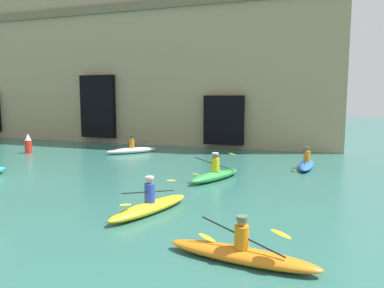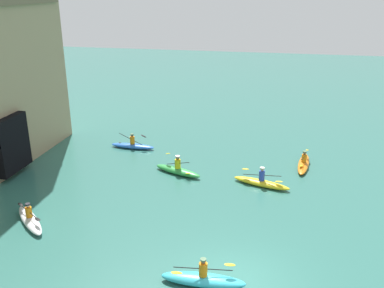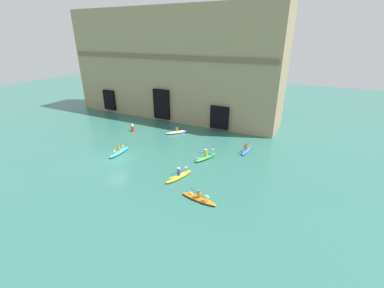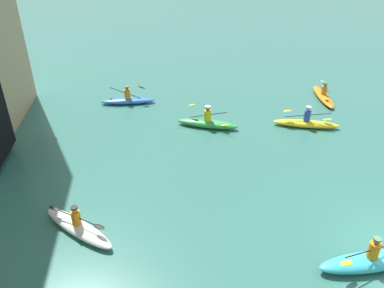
{
  "view_description": "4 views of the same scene",
  "coord_description": "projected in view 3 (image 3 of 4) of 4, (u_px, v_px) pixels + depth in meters",
  "views": [
    {
      "loc": [
        13.46,
        -10.33,
        3.54
      ],
      "look_at": [
        7.44,
        6.6,
        1.26
      ],
      "focal_mm": 35.0,
      "sensor_mm": 36.0,
      "label": 1
    },
    {
      "loc": [
        -13.8,
        -1.02,
        10.77
      ],
      "look_at": [
        9.24,
        3.87,
        1.97
      ],
      "focal_mm": 40.0,
      "sensor_mm": 36.0,
      "label": 2
    },
    {
      "loc": [
        19.63,
        -19.24,
        13.03
      ],
      "look_at": [
        7.72,
        4.09,
        1.81
      ],
      "focal_mm": 24.0,
      "sensor_mm": 36.0,
      "label": 3
    },
    {
      "loc": [
        -7.79,
        7.69,
        8.93
      ],
      "look_at": [
        5.57,
        5.98,
        1.13
      ],
      "focal_mm": 35.0,
      "sensor_mm": 36.0,
      "label": 4
    }
  ],
  "objects": [
    {
      "name": "kayak_green",
      "position": [
        206.0,
        157.0,
        29.03
      ],
      "size": [
        1.76,
        3.2,
        1.18
      ],
      "rotation": [
        0.0,
        0.0,
        4.35
      ],
      "color": "green",
      "rests_on": "ground"
    },
    {
      "name": "kayak_cyan",
      "position": [
        119.0,
        152.0,
        30.33
      ],
      "size": [
        0.88,
        3.3,
        1.16
      ],
      "rotation": [
        0.0,
        0.0,
        1.61
      ],
      "color": "#33B2C6",
      "rests_on": "ground"
    },
    {
      "name": "marker_buoy",
      "position": [
        133.0,
        127.0,
        37.25
      ],
      "size": [
        0.45,
        0.45,
        1.24
      ],
      "color": "red",
      "rests_on": "ground"
    },
    {
      "name": "kayak_white",
      "position": [
        177.0,
        132.0,
        36.55
      ],
      "size": [
        2.67,
        2.78,
        1.07
      ],
      "rotation": [
        0.0,
        0.0,
        3.96
      ],
      "color": "white",
      "rests_on": "ground"
    },
    {
      "name": "kayak_blue",
      "position": [
        246.0,
        150.0,
        30.95
      ],
      "size": [
        0.78,
        3.17,
        1.09
      ],
      "rotation": [
        0.0,
        0.0,
        1.54
      ],
      "color": "blue",
      "rests_on": "ground"
    },
    {
      "name": "ground_plane",
      "position": [
        115.0,
        159.0,
        29.08
      ],
      "size": [
        120.0,
        120.0,
        0.0
      ],
      "primitive_type": "plane",
      "color": "#2D665B"
    },
    {
      "name": "kayak_orange",
      "position": [
        199.0,
        198.0,
        21.77
      ],
      "size": [
        3.44,
        1.03,
        1.03
      ],
      "rotation": [
        0.0,
        0.0,
        3.03
      ],
      "color": "orange",
      "rests_on": "ground"
    },
    {
      "name": "kayak_yellow",
      "position": [
        179.0,
        176.0,
        25.17
      ],
      "size": [
        1.58,
        3.37,
        1.14
      ],
      "rotation": [
        0.0,
        0.0,
        4.42
      ],
      "color": "yellow",
      "rests_on": "ground"
    },
    {
      "name": "cliff_bluff",
      "position": [
        172.0,
        65.0,
        41.58
      ],
      "size": [
        35.17,
        7.29,
        16.87
      ],
      "color": "#9E8966",
      "rests_on": "ground"
    }
  ]
}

